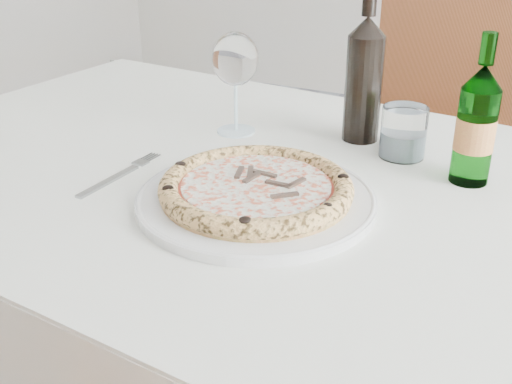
{
  "coord_description": "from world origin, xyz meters",
  "views": [
    {
      "loc": [
        0.32,
        -0.71,
        1.18
      ],
      "look_at": [
        -0.06,
        0.03,
        0.78
      ],
      "focal_mm": 45.0,
      "sensor_mm": 36.0,
      "label": 1
    }
  ],
  "objects_px": {
    "beer_bottle": "(476,125)",
    "wine_bottle": "(364,78)",
    "pizza": "(256,188)",
    "chair_far": "(428,144)",
    "wine_glass": "(235,61)",
    "dining_table": "(284,225)",
    "plate": "(256,199)",
    "tumbler": "(403,136)"
  },
  "relations": [
    {
      "from": "beer_bottle",
      "to": "wine_bottle",
      "type": "xyz_separation_m",
      "value": [
        -0.21,
        0.1,
        0.02
      ]
    },
    {
      "from": "pizza",
      "to": "wine_bottle",
      "type": "relative_size",
      "value": 1.05
    },
    {
      "from": "chair_far",
      "to": "wine_glass",
      "type": "height_order",
      "value": "wine_glass"
    },
    {
      "from": "wine_glass",
      "to": "chair_far",
      "type": "bearing_deg",
      "value": 71.98
    },
    {
      "from": "dining_table",
      "to": "wine_bottle",
      "type": "distance_m",
      "value": 0.31
    },
    {
      "from": "pizza",
      "to": "wine_glass",
      "type": "xyz_separation_m",
      "value": [
        -0.17,
        0.26,
        0.11
      ]
    },
    {
      "from": "wine_glass",
      "to": "beer_bottle",
      "type": "height_order",
      "value": "beer_bottle"
    },
    {
      "from": "chair_far",
      "to": "beer_bottle",
      "type": "height_order",
      "value": "beer_bottle"
    },
    {
      "from": "dining_table",
      "to": "plate",
      "type": "bearing_deg",
      "value": -90.0
    },
    {
      "from": "plate",
      "to": "beer_bottle",
      "type": "relative_size",
      "value": 1.5
    },
    {
      "from": "wine_glass",
      "to": "wine_bottle",
      "type": "bearing_deg",
      "value": 18.04
    },
    {
      "from": "chair_far",
      "to": "wine_glass",
      "type": "bearing_deg",
      "value": -108.02
    },
    {
      "from": "wine_bottle",
      "to": "dining_table",
      "type": "bearing_deg",
      "value": -101.78
    },
    {
      "from": "chair_far",
      "to": "tumbler",
      "type": "distance_m",
      "value": 0.72
    },
    {
      "from": "dining_table",
      "to": "tumbler",
      "type": "xyz_separation_m",
      "value": [
        0.14,
        0.18,
        0.12
      ]
    },
    {
      "from": "tumbler",
      "to": "wine_bottle",
      "type": "height_order",
      "value": "wine_bottle"
    },
    {
      "from": "plate",
      "to": "beer_bottle",
      "type": "distance_m",
      "value": 0.36
    },
    {
      "from": "wine_glass",
      "to": "wine_bottle",
      "type": "height_order",
      "value": "wine_bottle"
    },
    {
      "from": "plate",
      "to": "wine_glass",
      "type": "xyz_separation_m",
      "value": [
        -0.17,
        0.26,
        0.13
      ]
    },
    {
      "from": "plate",
      "to": "wine_bottle",
      "type": "relative_size",
      "value": 1.3
    },
    {
      "from": "chair_far",
      "to": "beer_bottle",
      "type": "xyz_separation_m",
      "value": [
        0.21,
        -0.72,
        0.32
      ]
    },
    {
      "from": "dining_table",
      "to": "pizza",
      "type": "bearing_deg",
      "value": -90.0
    },
    {
      "from": "beer_bottle",
      "to": "wine_bottle",
      "type": "height_order",
      "value": "wine_bottle"
    },
    {
      "from": "dining_table",
      "to": "wine_bottle",
      "type": "relative_size",
      "value": 5.95
    },
    {
      "from": "chair_far",
      "to": "wine_bottle",
      "type": "relative_size",
      "value": 3.45
    },
    {
      "from": "dining_table",
      "to": "pizza",
      "type": "distance_m",
      "value": 0.15
    },
    {
      "from": "chair_far",
      "to": "wine_bottle",
      "type": "height_order",
      "value": "wine_bottle"
    },
    {
      "from": "wine_bottle",
      "to": "tumbler",
      "type": "bearing_deg",
      "value": -27.42
    },
    {
      "from": "tumbler",
      "to": "plate",
      "type": "bearing_deg",
      "value": -116.33
    },
    {
      "from": "dining_table",
      "to": "plate",
      "type": "relative_size",
      "value": 4.58
    },
    {
      "from": "plate",
      "to": "tumbler",
      "type": "xyz_separation_m",
      "value": [
        0.14,
        0.28,
        0.03
      ]
    },
    {
      "from": "beer_bottle",
      "to": "wine_bottle",
      "type": "distance_m",
      "value": 0.24
    },
    {
      "from": "tumbler",
      "to": "wine_bottle",
      "type": "bearing_deg",
      "value": 152.58
    },
    {
      "from": "pizza",
      "to": "wine_glass",
      "type": "height_order",
      "value": "wine_glass"
    },
    {
      "from": "plate",
      "to": "beer_bottle",
      "type": "height_order",
      "value": "beer_bottle"
    },
    {
      "from": "pizza",
      "to": "tumbler",
      "type": "height_order",
      "value": "tumbler"
    },
    {
      "from": "dining_table",
      "to": "beer_bottle",
      "type": "height_order",
      "value": "beer_bottle"
    },
    {
      "from": "pizza",
      "to": "beer_bottle",
      "type": "bearing_deg",
      "value": 40.92
    },
    {
      "from": "chair_far",
      "to": "tumbler",
      "type": "height_order",
      "value": "chair_far"
    },
    {
      "from": "pizza",
      "to": "beer_bottle",
      "type": "height_order",
      "value": "beer_bottle"
    },
    {
      "from": "wine_glass",
      "to": "tumbler",
      "type": "xyz_separation_m",
      "value": [
        0.31,
        0.02,
        -0.1
      ]
    },
    {
      "from": "wine_glass",
      "to": "dining_table",
      "type": "bearing_deg",
      "value": -41.98
    }
  ]
}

